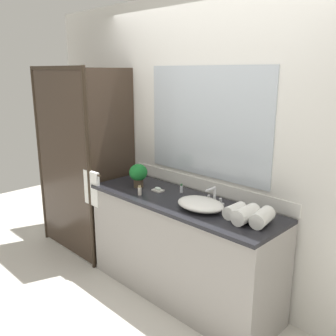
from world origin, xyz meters
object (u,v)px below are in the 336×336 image
(amenity_bottle_conditioner, at_px, (181,189))
(faucet, at_px, (214,198))
(potted_plant, at_px, (138,174))
(amenity_bottle_body_wash, at_px, (140,191))
(soap_dish, at_px, (158,189))
(rolled_towel_near_edge, at_px, (262,217))
(rolled_towel_far_edge, at_px, (235,211))
(sink_basin, at_px, (201,204))
(rolled_towel_middle, at_px, (246,215))

(amenity_bottle_conditioner, bearing_deg, faucet, -2.74)
(faucet, distance_m, potted_plant, 0.79)
(amenity_bottle_body_wash, bearing_deg, soap_dish, 81.25)
(soap_dish, bearing_deg, amenity_bottle_conditioner, 31.18)
(faucet, xyz_separation_m, rolled_towel_near_edge, (0.51, -0.10, 0.01))
(rolled_towel_near_edge, height_order, rolled_towel_far_edge, rolled_towel_near_edge)
(potted_plant, xyz_separation_m, amenity_bottle_body_wash, (0.18, -0.14, -0.09))
(rolled_towel_far_edge, bearing_deg, amenity_bottle_body_wash, -169.32)
(amenity_bottle_body_wash, distance_m, rolled_towel_near_edge, 1.11)
(amenity_bottle_body_wash, bearing_deg, rolled_towel_near_edge, 9.40)
(faucet, xyz_separation_m, potted_plant, (-0.78, -0.14, 0.08))
(faucet, relative_size, potted_plant, 0.77)
(sink_basin, xyz_separation_m, rolled_towel_near_edge, (0.51, 0.07, 0.02))
(sink_basin, distance_m, amenity_bottle_body_wash, 0.60)
(sink_basin, relative_size, soap_dish, 4.01)
(soap_dish, distance_m, amenity_bottle_body_wash, 0.19)
(rolled_towel_middle, distance_m, rolled_towel_far_edge, 0.11)
(amenity_bottle_body_wash, bearing_deg, potted_plant, 141.79)
(potted_plant, height_order, rolled_towel_far_edge, potted_plant)
(sink_basin, xyz_separation_m, soap_dish, (-0.56, 0.07, -0.03))
(potted_plant, height_order, rolled_towel_middle, potted_plant)
(potted_plant, height_order, soap_dish, potted_plant)
(amenity_bottle_body_wash, height_order, rolled_towel_middle, rolled_towel_middle)
(amenity_bottle_body_wash, height_order, rolled_towel_near_edge, rolled_towel_near_edge)
(soap_dish, height_order, rolled_towel_far_edge, rolled_towel_far_edge)
(rolled_towel_near_edge, distance_m, rolled_towel_far_edge, 0.22)
(potted_plant, relative_size, soap_dish, 2.20)
(amenity_bottle_conditioner, xyz_separation_m, rolled_towel_middle, (0.78, -0.16, 0.02))
(faucet, xyz_separation_m, amenity_bottle_conditioner, (-0.38, 0.02, -0.01))
(amenity_bottle_body_wash, height_order, rolled_towel_far_edge, rolled_towel_far_edge)
(faucet, distance_m, rolled_towel_middle, 0.42)
(soap_dish, bearing_deg, sink_basin, -7.58)
(rolled_towel_near_edge, relative_size, rolled_towel_far_edge, 1.21)
(potted_plant, bearing_deg, rolled_towel_near_edge, 1.66)
(rolled_towel_near_edge, bearing_deg, sink_basin, -172.52)
(soap_dish, bearing_deg, rolled_towel_near_edge, -0.45)
(amenity_bottle_body_wash, distance_m, rolled_towel_middle, 1.00)
(potted_plant, distance_m, amenity_bottle_conditioner, 0.44)
(faucet, distance_m, rolled_towel_near_edge, 0.52)
(soap_dish, xyz_separation_m, rolled_towel_near_edge, (1.07, -0.01, 0.04))
(faucet, xyz_separation_m, rolled_towel_middle, (0.40, -0.14, 0.01))
(amenity_bottle_conditioner, distance_m, rolled_towel_near_edge, 0.89)
(faucet, relative_size, rolled_towel_near_edge, 0.78)
(potted_plant, distance_m, amenity_bottle_body_wash, 0.25)
(faucet, bearing_deg, rolled_towel_near_edge, -11.41)
(amenity_bottle_body_wash, relative_size, rolled_towel_near_edge, 0.39)
(rolled_towel_middle, bearing_deg, sink_basin, -176.26)
(faucet, xyz_separation_m, rolled_towel_far_edge, (0.29, -0.12, 0.00))
(faucet, relative_size, rolled_towel_middle, 0.77)
(soap_dish, relative_size, rolled_towel_near_edge, 0.46)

